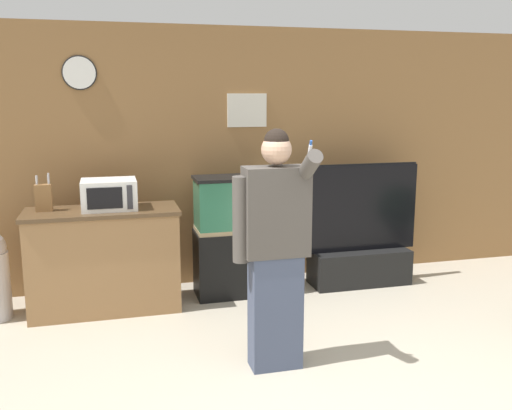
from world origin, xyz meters
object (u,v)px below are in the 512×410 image
tv_on_stand (360,250)px  person_standing (275,247)px  microwave (109,194)px  aquarium_on_stand (236,236)px  knife_block (44,197)px  counter_island (104,260)px

tv_on_stand → person_standing: person_standing is taller
microwave → aquarium_on_stand: bearing=4.6°
microwave → tv_on_stand: 2.57m
microwave → knife_block: size_ratio=1.44×
microwave → aquarium_on_stand: size_ratio=0.41×
aquarium_on_stand → knife_block: bearing=-178.3°
tv_on_stand → person_standing: 2.13m
microwave → knife_block: knife_block is taller
aquarium_on_stand → person_standing: bearing=-92.9°
aquarium_on_stand → microwave: bearing=-175.4°
counter_island → knife_block: 0.76m
knife_block → aquarium_on_stand: 1.79m
counter_island → microwave: bearing=10.9°
counter_island → aquarium_on_stand: size_ratio=1.15×
microwave → person_standing: person_standing is taller
microwave → aquarium_on_stand: (1.17, 0.09, -0.48)m
knife_block → person_standing: (1.65, -1.51, -0.16)m
knife_block → microwave: bearing=-4.4°
knife_block → counter_island: bearing=-6.6°
microwave → person_standing: bearing=-53.2°
aquarium_on_stand → person_standing: 1.59m
counter_island → person_standing: size_ratio=0.79×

